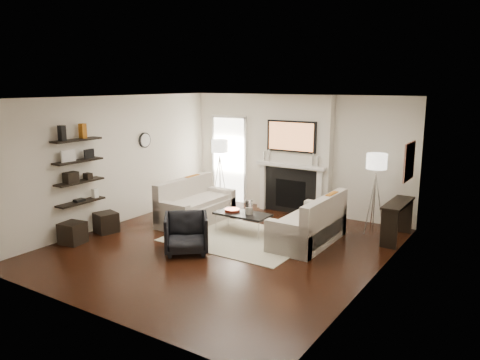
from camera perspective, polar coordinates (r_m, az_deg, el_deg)
The scene contains 71 objects.
room_envelope at distance 8.31m, azimuth -2.25°, elevation 0.65°, with size 6.00×6.00×6.00m.
chimney_breast at distance 10.75m, azimuth 6.61°, elevation 3.11°, with size 1.80×0.25×2.70m, color silver.
fireplace_surround at distance 10.79m, azimuth 6.19°, elevation -1.34°, with size 1.30×0.02×1.04m, color black.
firebox at distance 10.80m, azimuth 6.17°, elevation -1.71°, with size 0.75×0.02×0.65m, color black.
mantel_pilaster_l at distance 11.09m, azimuth 2.80°, elevation -0.77°, with size 0.12×0.08×1.10m, color white.
mantel_pilaster_r at distance 10.46m, azimuth 9.64°, elevation -1.69°, with size 0.12×0.08×1.10m, color white.
mantel_shelf at distance 10.63m, azimuth 6.14°, elevation 1.76°, with size 1.70×0.18×0.07m, color white.
tv_body at distance 10.55m, azimuth 6.27°, elevation 5.31°, with size 1.20×0.06×0.70m, color black.
tv_screen at distance 10.53m, azimuth 6.20°, elevation 5.29°, with size 1.10×0.01×0.62m, color #BF723F.
candlestick_l_tall at distance 10.86m, azimuth 3.59°, elevation 3.01°, with size 0.04×0.04×0.30m, color silver.
candlestick_l_short at distance 10.93m, azimuth 2.99°, elevation 2.91°, with size 0.04×0.04×0.24m, color silver.
candlestick_r_tall at distance 10.37m, azimuth 8.90°, elevation 2.48°, with size 0.04×0.04×0.30m, color silver.
candlestick_r_short at distance 10.33m, azimuth 9.55°, elevation 2.25°, with size 0.04×0.04×0.24m, color silver.
hallway_panel at distance 11.81m, azimuth -1.27°, elevation 2.48°, with size 0.90×0.02×2.10m, color white.
door_trim_l at distance 12.07m, azimuth -3.21°, elevation 2.66°, with size 0.06×0.06×2.16m, color white.
door_trim_r at distance 11.53m, azimuth 0.65°, elevation 2.26°, with size 0.06×0.06×2.16m, color white.
door_trim_top at distance 11.67m, azimuth -1.35°, elevation 7.71°, with size 1.02×0.06×0.06m, color white.
rug at distance 9.12m, azimuth -0.05°, elevation -7.08°, with size 2.60×2.00×0.01m, color beige.
loveseat_left_base at distance 10.14m, azimuth -5.32°, elevation -3.98°, with size 0.85×1.80×0.42m, color beige.
loveseat_left_back at distance 10.27m, azimuth -6.82°, elevation -1.99°, with size 0.18×1.80×0.80m, color beige.
loveseat_left_arm_n at distance 9.52m, azimuth -8.35°, elevation -4.54°, with size 0.85×0.18×0.60m, color beige.
loveseat_left_arm_s at distance 10.74m, azimuth -2.66°, elevation -2.55°, with size 0.85×0.18×0.60m, color beige.
loveseat_left_cushion at distance 10.05m, azimuth -5.12°, elevation -2.59°, with size 0.63×1.44×0.10m, color beige.
pillow_left_orange at distance 10.45m, azimuth -5.80°, elevation -0.58°, with size 0.10×0.42×0.42m, color #AB6015.
pillow_left_charcoal at distance 10.00m, azimuth -7.95°, elevation -1.25°, with size 0.10×0.40×0.40m, color black.
loveseat_right_base at distance 8.90m, azimuth 8.22°, elevation -6.29°, with size 0.85×1.80×0.42m, color beige.
loveseat_right_back at distance 8.68m, azimuth 10.29°, elevation -4.65°, with size 0.18×1.80×0.80m, color beige.
loveseat_right_arm_n at distance 8.18m, azimuth 5.84°, elevation -7.20°, with size 0.85×0.18×0.60m, color beige.
loveseat_right_arm_s at distance 9.59m, azimuth 10.27°, elevation -4.49°, with size 0.85×0.18×0.60m, color beige.
loveseat_right_cushion at distance 8.85m, azimuth 7.97°, elevation -4.64°, with size 0.63×1.44×0.10m, color beige.
pillow_right_orange at distance 8.90m, azimuth 11.09°, elevation -2.92°, with size 0.10×0.42×0.42m, color #AB6015.
pillow_right_charcoal at distance 8.36m, azimuth 9.54°, elevation -3.87°, with size 0.10×0.40×0.40m, color black.
coffee_table at distance 9.29m, azimuth 0.33°, elevation -4.19°, with size 1.10×0.55×0.04m, color black.
coffee_leg_nw at distance 9.44m, azimuth -2.96°, elevation -5.26°, with size 0.02×0.02×0.38m, color silver.
coffee_leg_ne at distance 8.92m, azimuth 2.29°, elevation -6.28°, with size 0.02×0.02×0.38m, color silver.
coffee_leg_sw at distance 9.79m, azimuth -1.45°, elevation -4.64°, with size 0.02×0.02×0.38m, color silver.
coffee_leg_se at distance 9.28m, azimuth 3.68°, elevation -5.57°, with size 0.02×0.02×0.38m, color silver.
hurricane_glass at distance 9.17m, azimuth 1.12°, elevation -3.36°, with size 0.16×0.16×0.27m, color white.
hurricane_candle at distance 9.18m, azimuth 1.12°, elevation -3.75°, with size 0.09×0.09×0.14m, color white.
copper_bowl at distance 9.41m, azimuth -0.96°, elevation -3.70°, with size 0.31×0.31×0.05m, color #A8301C.
armchair at distance 8.34m, azimuth -6.58°, elevation -6.25°, with size 0.74×0.70×0.76m, color black.
lamp_left_post at distance 11.54m, azimuth -2.46°, elevation -0.02°, with size 0.02×0.02×1.20m, color silver.
lamp_left_shade at distance 11.40m, azimuth -2.49°, elevation 4.17°, with size 0.40×0.40×0.30m, color white.
lamp_left_leg_a at distance 11.48m, azimuth -2.01°, elevation -0.08°, with size 0.02×0.02×1.25m, color silver.
lamp_left_leg_b at distance 11.65m, azimuth -2.41°, elevation 0.09°, with size 0.02×0.02×1.25m, color silver.
lamp_left_leg_c at distance 11.50m, azimuth -2.95°, elevation -0.07°, with size 0.02×0.02×1.25m, color silver.
lamp_right_post at distance 9.69m, azimuth 16.04°, elevation -2.76°, with size 0.02×0.02×1.20m, color silver.
lamp_right_shade at distance 9.52m, azimuth 16.33°, elevation 2.21°, with size 0.40×0.40×0.30m, color white.
lamp_right_leg_a at distance 9.66m, azimuth 16.67°, elevation -2.84°, with size 0.02×0.02×1.25m, color silver.
lamp_right_leg_b at distance 9.79m, azimuth 15.90°, elevation -2.60°, with size 0.02×0.02×1.25m, color silver.
lamp_right_leg_c at distance 9.61m, azimuth 15.56°, elevation -2.84°, with size 0.02×0.02×1.25m, color silver.
console_top at distance 9.32m, azimuth 18.74°, elevation -2.67°, with size 0.35×1.20×0.04m, color black.
console_leg_n at distance 8.90m, azimuth 17.69°, elevation -5.77°, with size 0.30×0.04×0.71m, color black.
console_leg_s at distance 9.93m, azimuth 19.39°, elevation -4.09°, with size 0.30×0.04×0.71m, color black.
wall_art at distance 9.04m, azimuth 19.93°, elevation 2.14°, with size 0.03×0.70×0.70m, color #A46652.
shelf_bottom at distance 9.52m, azimuth -18.82°, elevation -2.56°, with size 0.25×1.00×0.04m, color black.
shelf_lower at distance 9.44m, azimuth -18.98°, elevation -0.20°, with size 0.25×1.00×0.04m, color black.
shelf_upper at distance 9.37m, azimuth -19.14°, elevation 2.20°, with size 0.25×1.00×0.04m, color black.
shelf_top at distance 9.31m, azimuth -19.31°, elevation 4.62°, with size 0.25×1.00×0.04m, color black.
decor_magfile_a at distance 9.11m, azimuth -20.88°, elevation 5.37°, with size 0.12×0.10×0.28m, color black.
decor_magfile_b at distance 9.39m, azimuth -18.63°, elevation 5.69°, with size 0.12×0.10×0.28m, color #AB6015.
decor_frame_a at distance 9.22m, azimuth -20.21°, elevation 2.78°, with size 0.04×0.30×0.22m, color white.
decor_frame_b at distance 9.51m, azimuth -17.93°, elevation 3.07°, with size 0.04×0.22×0.18m, color black.
decor_wine_rack at distance 9.30m, azimuth -19.93°, elevation 0.31°, with size 0.18×0.25×0.20m, color black.
decor_box_small at distance 9.54m, azimuth -18.06°, elevation 0.47°, with size 0.15×0.12×0.12m, color black.
decor_books at distance 9.49m, azimuth -19.00°, elevation -2.35°, with size 0.14×0.20×0.05m, color black.
decor_box_tall at distance 9.71m, azimuth -17.26°, elevation -1.54°, with size 0.10×0.10×0.18m, color white.
clock_rim at distance 10.67m, azimuth -11.55°, elevation 4.78°, with size 0.34×0.34×0.04m, color black.
clock_face at distance 10.66m, azimuth -11.45°, elevation 4.78°, with size 0.29×0.29×0.01m, color white.
ottoman_near at distance 9.82m, azimuth -16.00°, elevation -4.99°, with size 0.40×0.40×0.40m, color black.
ottoman_far at distance 9.33m, azimuth -19.73°, elevation -6.09°, with size 0.40×0.40×0.40m, color black.
Camera 1 is at (4.70, -6.66, 2.94)m, focal length 35.00 mm.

